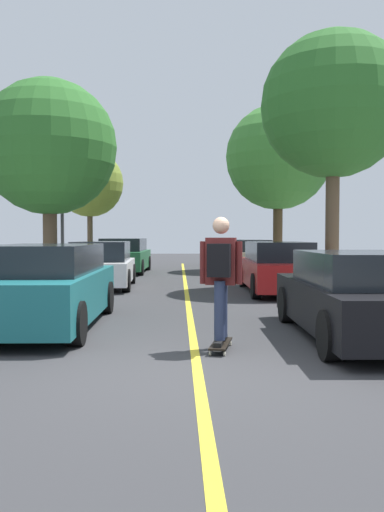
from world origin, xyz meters
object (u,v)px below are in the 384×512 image
parked_car_left_near (102,265)px  street_tree_right_near (278,158)px  parked_car_left_nearest (44,286)px  skateboarder (221,272)px  parked_car_left_far (124,256)px  street_tree_left_nearest (49,148)px  parked_car_right_far (246,257)px  streetlamp (62,189)px  parked_car_right_nearest (359,296)px  skateboard (221,344)px  parked_car_right_near (278,267)px  street_tree_left_near (90,184)px  street_tree_right_nearest (333,106)px  parked_car_right_farthest (231,252)px  fire_hydrant (16,282)px

parked_car_left_near → street_tree_right_near: 11.11m
parked_car_left_nearest → street_tree_right_near: 16.59m
skateboarder → parked_car_left_far: bearing=100.6°
street_tree_left_nearest → skateboarder: bearing=-64.3°
parked_car_right_far → streetlamp: streetlamp is taller
parked_car_right_nearest → skateboard: bearing=-160.2°
parked_car_right_near → street_tree_left_near: (-6.75, 9.52, 3.22)m
parked_car_right_nearest → streetlamp: streetlamp is taller
parked_car_left_near → street_tree_right_nearest: bearing=-6.4°
parked_car_right_farthest → skateboarder: (-2.17, -20.79, 0.39)m
parked_car_right_farthest → parked_car_left_nearest: bearing=-105.0°
parked_car_left_nearest → parked_car_right_nearest: parked_car_left_nearest is taller
parked_car_right_nearest → skateboard: (-2.17, -0.78, -0.56)m
parked_car_left_far → streetlamp: bearing=-114.6°
street_tree_left_near → parked_car_right_nearest: bearing=-67.3°
fire_hydrant → streetlamp: bearing=92.3°
parked_car_left_near → streetlamp: size_ratio=0.77×
parked_car_right_near → fire_hydrant: 6.87m
parked_car_right_far → skateboard: 14.49m
parked_car_right_nearest → parked_car_right_far: 13.53m
parked_car_left_nearest → fire_hydrant: 3.71m
parked_car_left_near → fire_hydrant: 3.78m
street_tree_right_nearest → street_tree_right_near: size_ratio=1.00×
streetlamp → skateboard: (4.63, -11.47, -3.09)m
parked_car_right_farthest → fire_hydrant: bearing=-113.0°
parked_car_right_nearest → streetlamp: size_ratio=0.83×
parked_car_left_far → parked_car_right_near: 9.38m
street_tree_right_near → fire_hydrant: size_ratio=10.36×
parked_car_right_nearest → skateboarder: skateboarder is taller
skateboarder → fire_hydrant: bearing=129.2°
parked_car_left_nearest → parked_car_left_near: bearing=90.0°
parked_car_right_nearest → parked_car_right_near: (0.00, 6.61, 0.04)m
skateboard → street_tree_left_near: bearing=105.2°
parked_car_left_nearest → street_tree_left_near: (-1.69, 14.96, 3.21)m
parked_car_right_farthest → fire_hydrant: (-6.55, -15.42, -0.19)m
fire_hydrant → parked_car_left_far: bearing=81.4°
parked_car_left_near → parked_car_left_nearest: bearing=-90.0°
parked_car_left_nearest → skateboard: size_ratio=5.28×
street_tree_right_nearest → fire_hydrant: bearing=-161.8°
parked_car_right_farthest → streetlamp: size_ratio=0.84×
skateboarder → street_tree_right_near: bearing=76.8°
parked_car_right_far → street_tree_left_nearest: street_tree_left_nearest is taller
parked_car_right_near → fire_hydrant: bearing=-162.6°
street_tree_left_nearest → skateboarder: 11.01m
parked_car_right_farthest → parked_car_left_far: bearing=-132.7°
parked_car_right_near → street_tree_left_near: street_tree_left_near is taller
skateboarder → parked_car_right_near: bearing=73.7°
parked_car_right_near → parked_car_left_far: bearing=122.6°
parked_car_right_nearest → street_tree_left_near: bearing=112.7°
parked_car_left_near → parked_car_right_nearest: parked_car_left_near is taller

